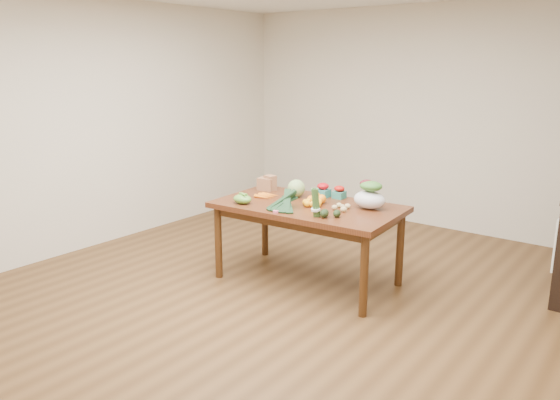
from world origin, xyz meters
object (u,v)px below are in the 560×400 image
Objects in this scene: mandarin_cluster at (313,201)px; dining_table at (307,243)px; cabbage at (296,188)px; asparagus_bundle at (316,203)px; kale_bunch at (282,201)px; paper_bag at (266,183)px; salad_bag at (370,196)px.

dining_table is at bearing 165.80° from mandarin_cluster.
cabbage is 0.94× the size of mandarin_cluster.
kale_bunch is at bearing 176.11° from asparagus_bundle.
paper_bag reaches higher than dining_table.
salad_bag reaches higher than dining_table.
mandarin_cluster is at bearing -152.66° from salad_bag.
asparagus_bundle is (0.29, -0.31, 0.50)m from dining_table.
salad_bag reaches higher than mandarin_cluster.
cabbage is (-0.26, 0.17, 0.46)m from dining_table.
salad_bag is at bearing 37.96° from kale_bunch.
kale_bunch is at bearing -105.62° from dining_table.
kale_bunch is 0.78m from salad_bag.
cabbage is at bearing -6.91° from paper_bag.
kale_bunch is (-0.14, -0.29, 0.03)m from mandarin_cluster.
asparagus_bundle is 0.57m from salad_bag.
asparagus_bundle is at bearing -3.89° from kale_bunch.
paper_bag is 1.27× the size of cabbage.
paper_bag is 0.54× the size of kale_bunch.
dining_table is 0.55m from cabbage.
kale_bunch is at bearing -41.15° from paper_bag.
kale_bunch is 0.36m from asparagus_bundle.
asparagus_bundle is (0.22, -0.29, 0.08)m from mandarin_cluster.
asparagus_bundle is at bearing -113.54° from salad_bag.
kale_bunch reaches higher than dining_table.
mandarin_cluster is 0.37m from asparagus_bundle.
cabbage is 0.51m from kale_bunch.
dining_table is 0.55m from kale_bunch.
asparagus_bundle reaches higher than paper_bag.
mandarin_cluster is at bearing -18.09° from dining_table.
asparagus_bundle reaches higher than kale_bunch.
mandarin_cluster is (0.74, -0.24, -0.03)m from paper_bag.
kale_bunch is 1.37× the size of salad_bag.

